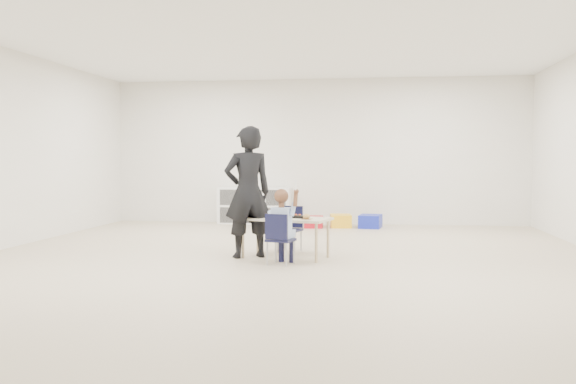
# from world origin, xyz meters

# --- Properties ---
(room) EXTENTS (9.00, 9.02, 2.80)m
(room) POSITION_xyz_m (0.00, 0.00, 1.40)
(room) COLOR #BFAE93
(room) RESTS_ON ground
(table) EXTENTS (1.21, 0.82, 0.51)m
(table) POSITION_xyz_m (-0.02, 0.28, 0.26)
(table) COLOR beige
(table) RESTS_ON ground
(chair_near) EXTENTS (0.36, 0.34, 0.61)m
(chair_near) POSITION_xyz_m (-0.01, -0.24, 0.30)
(chair_near) COLOR black
(chair_near) RESTS_ON ground
(chair_far) EXTENTS (0.36, 0.34, 0.61)m
(chair_far) POSITION_xyz_m (-0.04, 0.80, 0.30)
(chair_far) COLOR black
(chair_far) RESTS_ON ground
(child) EXTENTS (0.50, 0.50, 0.96)m
(child) POSITION_xyz_m (-0.01, -0.24, 0.48)
(child) COLOR #A7C0E2
(child) RESTS_ON chair_near
(lunch_tray_near) EXTENTS (0.25, 0.21, 0.03)m
(lunch_tray_near) POSITION_xyz_m (0.12, 0.29, 0.52)
(lunch_tray_near) COLOR black
(lunch_tray_near) RESTS_ON table
(lunch_tray_far) EXTENTS (0.25, 0.21, 0.03)m
(lunch_tray_far) POSITION_xyz_m (-0.35, 0.46, 0.52)
(lunch_tray_far) COLOR black
(lunch_tray_far) RESTS_ON table
(milk_carton) EXTENTS (0.09, 0.09, 0.10)m
(milk_carton) POSITION_xyz_m (-0.04, 0.14, 0.56)
(milk_carton) COLOR white
(milk_carton) RESTS_ON table
(bread_roll) EXTENTS (0.09, 0.09, 0.07)m
(bread_roll) POSITION_xyz_m (0.26, 0.12, 0.54)
(bread_roll) COLOR tan
(bread_roll) RESTS_ON table
(apple_near) EXTENTS (0.07, 0.07, 0.07)m
(apple_near) POSITION_xyz_m (-0.14, 0.36, 0.54)
(apple_near) COLOR maroon
(apple_near) RESTS_ON table
(apple_far) EXTENTS (0.07, 0.07, 0.07)m
(apple_far) POSITION_xyz_m (-0.54, 0.34, 0.54)
(apple_far) COLOR maroon
(apple_far) RESTS_ON table
(cubby_shelf) EXTENTS (1.40, 0.40, 0.70)m
(cubby_shelf) POSITION_xyz_m (-1.20, 4.28, 0.35)
(cubby_shelf) COLOR white
(cubby_shelf) RESTS_ON ground
(adult) EXTENTS (0.72, 0.63, 1.66)m
(adult) POSITION_xyz_m (-0.50, 0.23, 0.83)
(adult) COLOR black
(adult) RESTS_ON ground
(bin_red) EXTENTS (0.34, 0.43, 0.21)m
(bin_red) POSITION_xyz_m (0.00, 3.78, 0.10)
(bin_red) COLOR red
(bin_red) RESTS_ON ground
(bin_yellow) EXTENTS (0.42, 0.52, 0.23)m
(bin_yellow) POSITION_xyz_m (0.49, 3.90, 0.12)
(bin_yellow) COLOR yellow
(bin_yellow) RESTS_ON ground
(bin_blue) EXTENTS (0.45, 0.54, 0.24)m
(bin_blue) POSITION_xyz_m (1.04, 3.85, 0.12)
(bin_blue) COLOR #1624AC
(bin_blue) RESTS_ON ground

